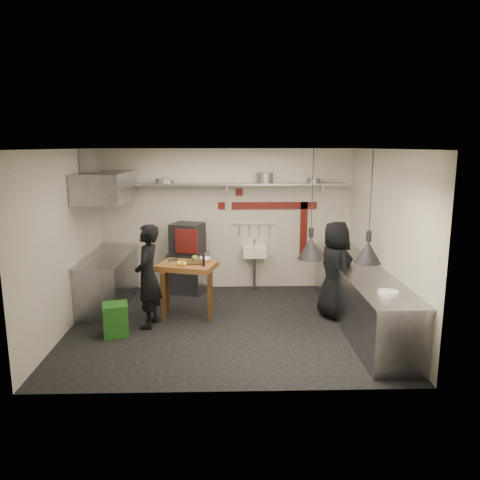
{
  "coord_description": "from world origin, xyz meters",
  "views": [
    {
      "loc": [
        0.01,
        -7.16,
        2.84
      ],
      "look_at": [
        0.22,
        0.3,
        1.34
      ],
      "focal_mm": 35.0,
      "sensor_mm": 36.0,
      "label": 1
    }
  ],
  "objects_px": {
    "combi_oven": "(187,238)",
    "green_bin": "(116,319)",
    "prep_table": "(188,290)",
    "chef_left": "(148,276)",
    "oven_stand": "(189,272)",
    "chef_right": "(335,270)"
  },
  "relations": [
    {
      "from": "combi_oven",
      "to": "green_bin",
      "type": "bearing_deg",
      "value": -94.08
    },
    {
      "from": "combi_oven",
      "to": "prep_table",
      "type": "xyz_separation_m",
      "value": [
        0.1,
        -1.33,
        -0.63
      ]
    },
    {
      "from": "oven_stand",
      "to": "prep_table",
      "type": "bearing_deg",
      "value": -66.47
    },
    {
      "from": "green_bin",
      "to": "prep_table",
      "type": "relative_size",
      "value": 0.54
    },
    {
      "from": "combi_oven",
      "to": "chef_left",
      "type": "relative_size",
      "value": 0.35
    },
    {
      "from": "oven_stand",
      "to": "chef_left",
      "type": "xyz_separation_m",
      "value": [
        -0.49,
        -1.81,
        0.43
      ]
    },
    {
      "from": "green_bin",
      "to": "prep_table",
      "type": "bearing_deg",
      "value": 37.71
    },
    {
      "from": "prep_table",
      "to": "chef_left",
      "type": "relative_size",
      "value": 0.56
    },
    {
      "from": "prep_table",
      "to": "chef_left",
      "type": "distance_m",
      "value": 0.82
    },
    {
      "from": "oven_stand",
      "to": "chef_right",
      "type": "distance_m",
      "value": 2.98
    },
    {
      "from": "combi_oven",
      "to": "prep_table",
      "type": "height_order",
      "value": "combi_oven"
    },
    {
      "from": "combi_oven",
      "to": "prep_table",
      "type": "distance_m",
      "value": 1.47
    },
    {
      "from": "combi_oven",
      "to": "oven_stand",
      "type": "bearing_deg",
      "value": 102.48
    },
    {
      "from": "combi_oven",
      "to": "chef_left",
      "type": "bearing_deg",
      "value": -85.59
    },
    {
      "from": "prep_table",
      "to": "chef_left",
      "type": "height_order",
      "value": "chef_left"
    },
    {
      "from": "prep_table",
      "to": "chef_left",
      "type": "bearing_deg",
      "value": -126.44
    },
    {
      "from": "prep_table",
      "to": "combi_oven",
      "type": "bearing_deg",
      "value": 110.19
    },
    {
      "from": "combi_oven",
      "to": "chef_right",
      "type": "relative_size",
      "value": 0.35
    },
    {
      "from": "oven_stand",
      "to": "chef_left",
      "type": "distance_m",
      "value": 1.92
    },
    {
      "from": "chef_left",
      "to": "green_bin",
      "type": "bearing_deg",
      "value": -46.42
    },
    {
      "from": "combi_oven",
      "to": "green_bin",
      "type": "height_order",
      "value": "combi_oven"
    },
    {
      "from": "oven_stand",
      "to": "chef_right",
      "type": "xyz_separation_m",
      "value": [
        2.56,
        -1.46,
        0.42
      ]
    }
  ]
}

